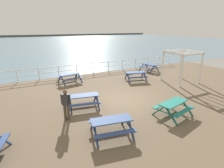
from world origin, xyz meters
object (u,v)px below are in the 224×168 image
(picnic_table_near_left, at_px, (83,98))
(picnic_table_mid_centre, at_px, (136,74))
(picnic_table_far_right, at_px, (149,66))
(picnic_table_seaward, at_px, (111,123))
(picnic_table_corner, at_px, (173,105))
(picnic_table_far_left, at_px, (70,76))
(lattice_pergola, at_px, (182,59))
(visitor, at_px, (66,103))

(picnic_table_near_left, relative_size, picnic_table_mid_centre, 0.95)
(picnic_table_far_right, bearing_deg, picnic_table_seaward, 125.84)
(picnic_table_far_right, relative_size, picnic_table_corner, 0.95)
(picnic_table_far_left, relative_size, picnic_table_corner, 0.97)
(picnic_table_far_right, distance_m, lattice_pergola, 4.69)
(picnic_table_corner, height_order, visitor, visitor)
(picnic_table_far_left, xyz_separation_m, picnic_table_corner, (3.41, -8.59, 0.00))
(visitor, bearing_deg, picnic_table_near_left, -10.85)
(picnic_table_mid_centre, relative_size, picnic_table_corner, 1.02)
(picnic_table_near_left, xyz_separation_m, visitor, (-1.27, -1.09, 0.36))
(picnic_table_near_left, height_order, visitor, visitor)
(picnic_table_near_left, xyz_separation_m, picnic_table_mid_centre, (6.01, 3.27, 0.00))
(lattice_pergola, bearing_deg, visitor, -166.44)
(picnic_table_far_left, height_order, picnic_table_far_right, same)
(picnic_table_mid_centre, height_order, picnic_table_seaward, same)
(picnic_table_far_right, bearing_deg, picnic_table_near_left, 112.61)
(picnic_table_far_left, xyz_separation_m, picnic_table_seaward, (-0.42, -8.72, 0.00))
(picnic_table_corner, height_order, lattice_pergola, lattice_pergola)
(picnic_table_near_left, distance_m, picnic_table_far_right, 10.94)
(visitor, bearing_deg, picnic_table_mid_centre, -20.54)
(picnic_table_seaward, xyz_separation_m, picnic_table_corner, (3.83, 0.13, 0.00))
(picnic_table_far_right, xyz_separation_m, picnic_table_seaward, (-9.24, -8.94, 0.00))
(picnic_table_far_left, height_order, picnic_table_seaward, same)
(picnic_table_mid_centre, height_order, picnic_table_far_right, same)
(picnic_table_corner, bearing_deg, picnic_table_far_right, 45.08)
(picnic_table_mid_centre, distance_m, picnic_table_corner, 6.78)
(picnic_table_near_left, height_order, lattice_pergola, lattice_pergola)
(picnic_table_near_left, bearing_deg, picnic_table_far_right, 41.33)
(picnic_table_near_left, relative_size, picnic_table_seaward, 1.00)
(picnic_table_seaward, relative_size, lattice_pergola, 0.75)
(picnic_table_seaward, xyz_separation_m, lattice_pergola, (9.09, 4.47, 1.41))
(picnic_table_far_right, distance_m, visitor, 12.59)
(picnic_table_far_right, height_order, picnic_table_seaward, same)
(picnic_table_near_left, height_order, picnic_table_seaward, same)
(picnic_table_mid_centre, distance_m, picnic_table_far_left, 5.83)
(picnic_table_near_left, bearing_deg, picnic_table_mid_centre, 39.04)
(picnic_table_seaward, height_order, picnic_table_corner, same)
(picnic_table_near_left, bearing_deg, picnic_table_seaward, -76.84)
(visitor, bearing_deg, picnic_table_seaward, -109.04)
(picnic_table_mid_centre, xyz_separation_m, picnic_table_corner, (-2.03, -6.47, 0.00))
(picnic_table_corner, bearing_deg, picnic_table_far_left, 98.28)
(picnic_table_far_left, bearing_deg, picnic_table_corner, -78.23)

